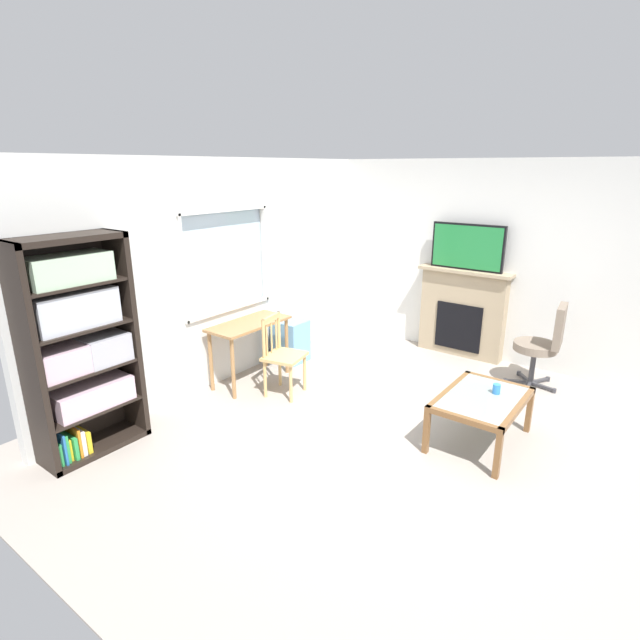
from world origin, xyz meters
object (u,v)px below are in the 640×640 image
(office_chair, at_px, (544,342))
(sippy_cup, at_px, (497,389))
(coffee_table, at_px, (482,403))
(wooden_chair, at_px, (282,355))
(bookshelf, at_px, (79,343))
(plastic_drawer_unit, at_px, (290,340))
(desk_under_window, at_px, (249,332))
(tv, at_px, (467,247))
(fireplace, at_px, (462,313))

(office_chair, relative_size, sippy_cup, 11.11)
(coffee_table, bearing_deg, wooden_chair, 98.39)
(bookshelf, bearing_deg, plastic_drawer_unit, -1.21)
(office_chair, bearing_deg, plastic_drawer_unit, 111.26)
(bookshelf, xyz_separation_m, coffee_table, (2.21, -2.76, -0.62))
(bookshelf, distance_m, wooden_chair, 2.07)
(sippy_cup, bearing_deg, plastic_drawer_unit, 82.78)
(desk_under_window, relative_size, tv, 1.06)
(desk_under_window, xyz_separation_m, tv, (2.32, -1.65, 0.86))
(tv, relative_size, office_chair, 0.94)
(tv, bearing_deg, plastic_drawer_unit, 132.12)
(tv, height_order, coffee_table, tv)
(coffee_table, bearing_deg, tv, 26.45)
(office_chair, xyz_separation_m, coffee_table, (-1.60, 0.14, -0.16))
(tv, bearing_deg, wooden_chair, 154.26)
(bookshelf, bearing_deg, coffee_table, -51.35)
(plastic_drawer_unit, bearing_deg, sippy_cup, -97.22)
(sippy_cup, bearing_deg, office_chair, -2.39)
(desk_under_window, relative_size, wooden_chair, 1.11)
(bookshelf, relative_size, fireplace, 1.58)
(plastic_drawer_unit, bearing_deg, bookshelf, 178.79)
(desk_under_window, xyz_separation_m, sippy_cup, (0.44, -2.73, -0.11))
(plastic_drawer_unit, relative_size, tv, 0.58)
(bookshelf, height_order, office_chair, bookshelf)
(desk_under_window, bearing_deg, plastic_drawer_unit, 3.63)
(sippy_cup, bearing_deg, tv, 29.92)
(desk_under_window, height_order, office_chair, office_chair)
(wooden_chair, bearing_deg, coffee_table, -81.61)
(plastic_drawer_unit, xyz_separation_m, sippy_cup, (-0.35, -2.78, 0.23))
(desk_under_window, relative_size, coffee_table, 1.01)
(bookshelf, bearing_deg, tv, -22.47)
(plastic_drawer_unit, relative_size, office_chair, 0.55)
(plastic_drawer_unit, xyz_separation_m, tv, (1.53, -1.70, 1.20))
(wooden_chair, relative_size, office_chair, 0.90)
(wooden_chair, height_order, coffee_table, wooden_chair)
(wooden_chair, xyz_separation_m, fireplace, (2.36, -1.13, 0.13))
(fireplace, distance_m, office_chair, 1.23)
(plastic_drawer_unit, relative_size, sippy_cup, 6.10)
(coffee_table, bearing_deg, bookshelf, 128.65)
(fireplace, bearing_deg, office_chair, -111.25)
(bookshelf, distance_m, office_chair, 4.81)
(fireplace, bearing_deg, desk_under_window, 144.89)
(office_chair, height_order, sippy_cup, office_chair)
(wooden_chair, xyz_separation_m, plastic_drawer_unit, (0.81, 0.56, -0.19))
(fireplace, bearing_deg, wooden_chair, 154.43)
(sippy_cup, bearing_deg, bookshelf, 129.67)
(bookshelf, distance_m, tv, 4.61)
(sippy_cup, bearing_deg, wooden_chair, 101.73)
(tv, relative_size, sippy_cup, 10.48)
(desk_under_window, height_order, fireplace, fireplace)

